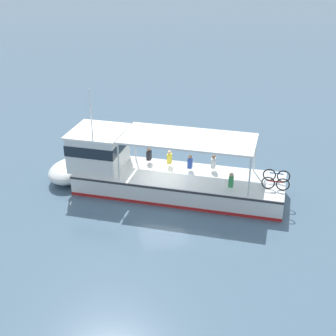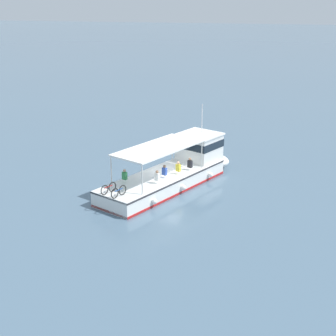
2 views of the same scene
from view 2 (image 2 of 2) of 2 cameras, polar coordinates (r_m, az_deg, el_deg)
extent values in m
plane|color=slate|center=(36.61, -0.26, -1.87)|extent=(400.00, 400.00, 0.00)
cube|color=white|center=(35.63, -0.60, -1.54)|extent=(7.55, 11.12, 1.10)
ellipsoid|color=white|center=(40.34, 4.98, 0.91)|extent=(3.61, 3.26, 1.01)
cube|color=red|center=(35.79, -0.60, -2.21)|extent=(7.59, 11.14, 0.16)
cube|color=#2D2D33|center=(35.46, -0.61, -0.83)|extent=(7.61, 11.15, 0.10)
cube|color=white|center=(38.47, 3.54, 2.37)|extent=(3.58, 3.52, 1.90)
cube|color=#19232D|center=(38.37, 3.55, 2.85)|extent=(3.65, 3.58, 0.56)
cube|color=white|center=(38.18, 3.58, 3.82)|extent=(3.79, 3.73, 0.12)
cube|color=white|center=(34.46, -1.09, 2.30)|extent=(5.55, 7.31, 0.10)
cylinder|color=silver|center=(38.00, 0.47, 2.28)|extent=(0.08, 0.08, 2.00)
cylinder|color=silver|center=(36.46, 3.83, 1.49)|extent=(0.08, 0.08, 2.00)
cylinder|color=silver|center=(33.39, -6.45, -0.29)|extent=(0.08, 0.08, 2.00)
cylinder|color=silver|center=(31.62, -2.95, -1.32)|extent=(0.08, 0.08, 2.00)
cylinder|color=silver|center=(38.13, 3.87, 5.60)|extent=(0.06, 0.06, 2.20)
sphere|color=white|center=(37.22, 4.84, -0.77)|extent=(0.36, 0.36, 0.36)
sphere|color=white|center=(34.70, 1.78, -2.23)|extent=(0.36, 0.36, 0.36)
sphere|color=white|center=(32.46, -1.52, -3.80)|extent=(0.36, 0.36, 0.36)
torus|color=black|center=(32.46, -6.32, -2.13)|extent=(0.34, 0.62, 0.66)
torus|color=black|center=(32.00, -7.20, -2.49)|extent=(0.34, 0.62, 0.66)
cylinder|color=maroon|center=(32.19, -6.77, -2.11)|extent=(0.36, 0.66, 0.06)
torus|color=black|center=(31.87, -5.17, -2.51)|extent=(0.34, 0.62, 0.66)
torus|color=black|center=(31.41, -6.05, -2.87)|extent=(0.34, 0.62, 0.66)
cylinder|color=#1E478C|center=(31.59, -5.61, -2.49)|extent=(0.36, 0.66, 0.06)
cube|color=#338C4C|center=(33.94, -4.94, -0.88)|extent=(0.38, 0.34, 0.52)
sphere|color=tan|center=(33.81, -4.95, -0.29)|extent=(0.20, 0.20, 0.20)
cube|color=white|center=(33.59, -1.24, -1.02)|extent=(0.38, 0.34, 0.52)
sphere|color=#9E7051|center=(33.46, -1.25, -0.43)|extent=(0.20, 0.20, 0.20)
cube|color=#2D4CA5|center=(34.64, -0.40, -0.38)|extent=(0.38, 0.34, 0.52)
sphere|color=#9E7051|center=(34.51, -0.40, 0.20)|extent=(0.20, 0.20, 0.20)
cube|color=yellow|center=(35.34, 1.17, 0.03)|extent=(0.38, 0.34, 0.52)
sphere|color=tan|center=(35.22, 1.17, 0.59)|extent=(0.20, 0.20, 0.20)
cube|color=black|center=(36.15, 2.49, 0.46)|extent=(0.38, 0.34, 0.52)
sphere|color=#9E7051|center=(36.04, 2.50, 1.02)|extent=(0.20, 0.20, 0.20)
camera|label=1|loc=(47.71, -26.71, 16.27)|focal=51.73mm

